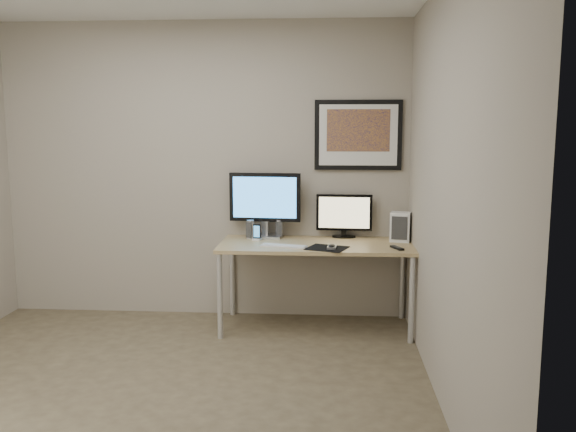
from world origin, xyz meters
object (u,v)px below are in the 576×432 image
at_px(monitor_large, 265,202).
at_px(monitor_tv, 344,215).
at_px(speaker_left, 251,229).
at_px(speaker_right, 279,229).
at_px(phone_dock, 257,232).
at_px(desk, 316,251).
at_px(fan_unit, 400,227).
at_px(framed_art, 358,135).
at_px(keyboard, 284,246).

height_order(monitor_large, monitor_tv, monitor_large).
relative_size(speaker_left, speaker_right, 1.02).
bearing_deg(speaker_right, phone_dock, -151.11).
bearing_deg(phone_dock, speaker_right, 50.50).
relative_size(desk, phone_dock, 11.26).
bearing_deg(fan_unit, monitor_large, -172.07).
bearing_deg(monitor_large, speaker_right, 3.96).
bearing_deg(desk, monitor_large, 152.10).
relative_size(desk, monitor_large, 2.57).
relative_size(framed_art, speaker_left, 4.61).
distance_m(monitor_large, monitor_tv, 0.70).
bearing_deg(framed_art, monitor_large, -173.38).
height_order(monitor_large, speaker_right, monitor_large).
xyz_separation_m(monitor_tv, fan_unit, (0.47, -0.15, -0.08)).
xyz_separation_m(framed_art, speaker_right, (-0.68, -0.09, -0.81)).
bearing_deg(desk, phone_dock, 169.28).
xyz_separation_m(framed_art, fan_unit, (0.36, -0.20, -0.77)).
bearing_deg(speaker_left, fan_unit, 20.29).
bearing_deg(phone_dock, keyboard, -33.10).
xyz_separation_m(monitor_large, monitor_tv, (0.69, 0.04, -0.11)).
xyz_separation_m(monitor_tv, phone_dock, (-0.74, -0.19, -0.13)).
relative_size(monitor_tv, phone_dock, 3.42).
bearing_deg(monitor_tv, speaker_left, -169.51).
height_order(desk, phone_dock, phone_dock).
relative_size(monitor_large, phone_dock, 4.38).
bearing_deg(speaker_left, desk, 5.21).
relative_size(keyboard, fan_unit, 1.53).
height_order(phone_dock, keyboard, phone_dock).
bearing_deg(monitor_large, monitor_tv, 7.77).
xyz_separation_m(framed_art, speaker_left, (-0.92, -0.16, -0.81)).
height_order(desk, monitor_large, monitor_large).
height_order(monitor_tv, speaker_left, monitor_tv).
distance_m(speaker_left, fan_unit, 1.28).
bearing_deg(monitor_tv, desk, -127.27).
bearing_deg(speaker_right, framed_art, -2.10).
bearing_deg(framed_art, monitor_tv, -156.31).
distance_m(speaker_right, keyboard, 0.40).
relative_size(monitor_large, fan_unit, 2.49).
xyz_separation_m(speaker_left, keyboard, (0.31, -0.33, -0.07)).
xyz_separation_m(desk, phone_dock, (-0.51, 0.10, 0.14)).
bearing_deg(speaker_right, speaker_left, -175.00).
xyz_separation_m(phone_dock, fan_unit, (1.22, 0.04, 0.05)).
bearing_deg(speaker_left, monitor_tv, 29.81).
bearing_deg(phone_dock, speaker_left, 141.22).
relative_size(speaker_right, phone_dock, 1.13).
distance_m(phone_dock, keyboard, 0.36).
height_order(phone_dock, fan_unit, fan_unit).
relative_size(speaker_right, fan_unit, 0.64).
bearing_deg(desk, speaker_left, 163.05).
bearing_deg(desk, framed_art, 43.46).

